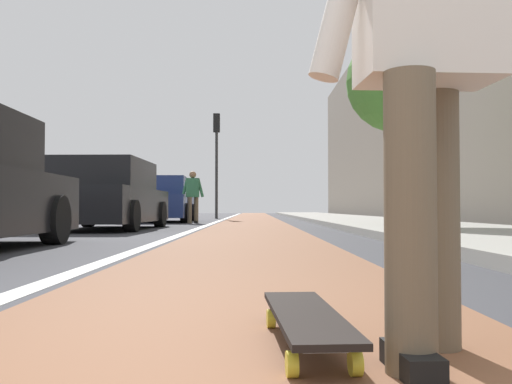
{
  "coord_description": "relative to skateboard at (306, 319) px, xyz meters",
  "views": [
    {
      "loc": [
        -0.47,
        -0.07,
        0.45
      ],
      "look_at": [
        9.17,
        -0.09,
        0.73
      ],
      "focal_mm": 38.52,
      "sensor_mm": 36.0,
      "label": 1
    }
  ],
  "objects": [
    {
      "name": "pedestrian_distant",
      "position": [
        14.56,
        2.0,
        0.79
      ],
      "size": [
        0.44,
        0.68,
        1.55
      ],
      "color": "brown",
      "rests_on": "ground"
    },
    {
      "name": "bike_lane_paint",
      "position": [
        22.71,
        0.23,
        -0.09
      ],
      "size": [
        56.0,
        2.05,
        0.0
      ],
      "primitive_type": "cube",
      "color": "brown",
      "rests_on": "ground"
    },
    {
      "name": "skater_person",
      "position": [
        -0.15,
        -0.35,
        0.84
      ],
      "size": [
        0.47,
        0.72,
        1.64
      ],
      "color": "brown",
      "rests_on": "ground"
    },
    {
      "name": "sidewalk_curb",
      "position": [
        16.71,
        -3.16,
        -0.03
      ],
      "size": [
        52.0,
        3.2,
        0.12
      ],
      "primitive_type": "cube",
      "color": "#9E9B93",
      "rests_on": "ground"
    },
    {
      "name": "building_facade",
      "position": [
        20.71,
        -6.15,
        4.45
      ],
      "size": [
        40.0,
        1.2,
        9.08
      ],
      "primitive_type": "cube",
      "color": "gray",
      "rests_on": "ground"
    },
    {
      "name": "parked_car_mid",
      "position": [
        9.9,
        3.3,
        0.6
      ],
      "size": [
        4.4,
        2.02,
        1.46
      ],
      "color": "black",
      "rests_on": "ground"
    },
    {
      "name": "parked_car_far",
      "position": [
        16.32,
        3.25,
        0.6
      ],
      "size": [
        4.54,
        2.13,
        1.46
      ],
      "color": "navy",
      "rests_on": "ground"
    },
    {
      "name": "lane_stripe_white",
      "position": [
        18.71,
        1.41,
        -0.09
      ],
      "size": [
        52.0,
        0.16,
        0.01
      ],
      "primitive_type": "cube",
      "color": "silver",
      "rests_on": "ground"
    },
    {
      "name": "ground_plane",
      "position": [
        8.71,
        0.23,
        -0.09
      ],
      "size": [
        80.0,
        80.0,
        0.0
      ],
      "primitive_type": "plane",
      "color": "#38383D"
    },
    {
      "name": "skateboard",
      "position": [
        0.0,
        0.0,
        0.0
      ],
      "size": [
        0.85,
        0.25,
        0.11
      ],
      "color": "yellow",
      "rests_on": "ground"
    },
    {
      "name": "traffic_light",
      "position": [
        21.9,
        1.81,
        3.03
      ],
      "size": [
        0.33,
        0.28,
        4.54
      ],
      "color": "#2D2D2D",
      "rests_on": "ground"
    },
    {
      "name": "street_tree_mid",
      "position": [
        9.36,
        -2.76,
        2.93
      ],
      "size": [
        2.1,
        2.1,
        4.1
      ],
      "color": "brown",
      "rests_on": "ground"
    }
  ]
}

